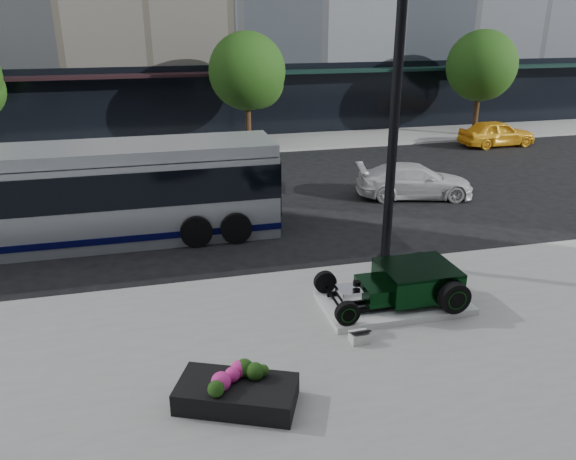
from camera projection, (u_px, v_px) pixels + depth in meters
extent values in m
plane|color=black|center=(295.00, 245.00, 17.04)|extent=(120.00, 120.00, 0.00)
cube|color=gray|center=(227.00, 145.00, 29.68)|extent=(70.00, 4.00, 0.12)
cube|color=black|center=(25.00, 109.00, 28.68)|extent=(22.00, 0.50, 4.00)
cube|color=black|center=(434.00, 94.00, 33.95)|extent=(24.00, 0.50, 4.00)
cube|color=black|center=(17.00, 78.00, 27.56)|extent=(22.00, 1.60, 0.15)
cube|color=black|center=(441.00, 68.00, 32.83)|extent=(24.00, 1.60, 0.15)
cylinder|color=black|center=(248.00, 122.00, 28.51)|extent=(0.28, 0.28, 2.60)
sphere|color=#16360E|center=(247.00, 71.00, 27.62)|extent=(3.80, 3.80, 3.80)
sphere|color=#16360E|center=(258.00, 83.00, 28.24)|extent=(2.60, 2.60, 2.60)
cylinder|color=black|center=(476.00, 112.00, 31.49)|extent=(0.28, 0.28, 2.60)
sphere|color=#16360E|center=(482.00, 66.00, 30.59)|extent=(3.80, 3.80, 3.80)
sphere|color=#16360E|center=(487.00, 76.00, 31.22)|extent=(2.60, 2.60, 2.60)
cube|color=silver|center=(394.00, 303.00, 13.19)|extent=(3.40, 1.80, 0.15)
cube|color=black|center=(402.00, 305.00, 12.72)|extent=(3.00, 0.08, 0.10)
cube|color=black|center=(386.00, 288.00, 13.54)|extent=(3.00, 0.08, 0.10)
cube|color=black|center=(417.00, 280.00, 13.13)|extent=(1.70, 1.45, 0.62)
cube|color=black|center=(418.00, 267.00, 13.01)|extent=(1.70, 1.45, 0.06)
cube|color=black|center=(373.00, 290.00, 12.92)|extent=(0.55, 1.05, 0.38)
cube|color=silver|center=(350.00, 295.00, 12.81)|extent=(0.55, 0.55, 0.34)
cylinder|color=black|center=(357.00, 283.00, 12.75)|extent=(0.18, 0.18, 0.10)
cylinder|color=black|center=(335.00, 301.00, 12.78)|extent=(0.06, 1.55, 0.06)
cylinder|color=black|center=(454.00, 298.00, 12.51)|extent=(0.72, 0.24, 0.72)
cylinder|color=black|center=(457.00, 300.00, 12.39)|extent=(0.37, 0.02, 0.37)
torus|color=#0A370B|center=(457.00, 301.00, 12.38)|extent=(0.44, 0.02, 0.44)
cylinder|color=black|center=(419.00, 267.00, 14.05)|extent=(0.72, 0.24, 0.72)
cylinder|color=black|center=(417.00, 265.00, 14.16)|extent=(0.37, 0.02, 0.37)
torus|color=#0A370B|center=(417.00, 264.00, 14.17)|extent=(0.44, 0.02, 0.44)
cylinder|color=black|center=(347.00, 313.00, 12.03)|extent=(0.54, 0.16, 0.54)
cylinder|color=black|center=(349.00, 315.00, 11.95)|extent=(0.28, 0.02, 0.28)
torus|color=#0A370B|center=(349.00, 316.00, 11.94)|extent=(0.34, 0.02, 0.34)
cylinder|color=black|center=(325.00, 282.00, 13.44)|extent=(0.54, 0.16, 0.54)
cylinder|color=black|center=(324.00, 280.00, 13.52)|extent=(0.28, 0.02, 0.28)
torus|color=#0A370B|center=(324.00, 280.00, 13.53)|extent=(0.34, 0.02, 0.34)
cube|color=silver|center=(359.00, 337.00, 11.73)|extent=(0.41, 0.32, 0.22)
cube|color=black|center=(360.00, 332.00, 11.68)|extent=(0.41, 0.30, 0.15)
cylinder|color=black|center=(395.00, 111.00, 13.95)|extent=(0.25, 0.25, 8.34)
cylinder|color=black|center=(385.00, 260.00, 15.41)|extent=(0.46, 0.46, 0.21)
cube|color=black|center=(237.00, 394.00, 9.82)|extent=(2.31, 1.78, 0.41)
sphere|color=#ED2992|center=(194.00, 384.00, 9.53)|extent=(0.27, 0.27, 0.27)
sphere|color=#16360E|center=(211.00, 382.00, 9.60)|extent=(0.27, 0.27, 0.27)
sphere|color=#ED2992|center=(228.00, 379.00, 9.67)|extent=(0.27, 0.27, 0.27)
sphere|color=#16360E|center=(244.00, 377.00, 9.73)|extent=(0.27, 0.27, 0.27)
sphere|color=#ED2992|center=(261.00, 374.00, 9.80)|extent=(0.27, 0.27, 0.27)
sphere|color=#16360E|center=(277.00, 372.00, 9.87)|extent=(0.27, 0.27, 0.27)
cube|color=#A2A6AC|center=(77.00, 202.00, 16.85)|extent=(12.00, 2.55, 2.55)
cube|color=#07083C|center=(81.00, 228.00, 17.16)|extent=(12.05, 2.60, 0.20)
cube|color=black|center=(74.00, 183.00, 16.65)|extent=(12.05, 2.60, 1.05)
cube|color=#A2A6AC|center=(70.00, 154.00, 16.32)|extent=(12.00, 2.40, 0.35)
cube|color=black|center=(272.00, 179.00, 18.13)|extent=(0.06, 2.30, 1.70)
cylinder|color=black|center=(196.00, 231.00, 16.74)|extent=(0.96, 0.28, 0.96)
cylinder|color=black|center=(189.00, 205.00, 19.09)|extent=(0.96, 0.28, 0.96)
cylinder|color=black|center=(236.00, 228.00, 17.02)|extent=(0.96, 0.28, 0.96)
cylinder|color=black|center=(224.00, 202.00, 19.37)|extent=(0.96, 0.28, 0.96)
imported|color=silver|center=(415.00, 181.00, 21.26)|extent=(4.67, 2.72, 1.27)
imported|color=yellow|center=(497.00, 133.00, 29.56)|extent=(4.05, 1.74, 1.36)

